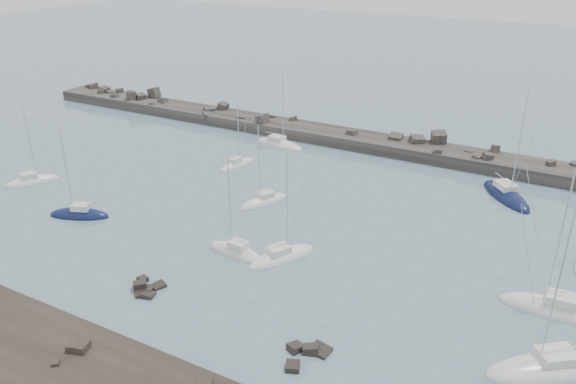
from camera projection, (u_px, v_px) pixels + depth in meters
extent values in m
plane|color=slate|center=(233.00, 254.00, 59.84)|extent=(400.00, 400.00, 0.00)
cube|color=black|center=(73.00, 347.00, 45.22)|extent=(1.16, 1.17, 0.66)
cube|color=black|center=(56.00, 363.00, 43.84)|extent=(0.84, 0.86, 0.28)
cube|color=black|center=(205.00, 384.00, 41.50)|extent=(1.47, 1.43, 0.61)
cube|color=black|center=(80.00, 347.00, 45.29)|extent=(1.51, 1.50, 0.65)
cube|color=black|center=(147.00, 291.00, 53.68)|extent=(1.63, 1.80, 0.96)
cube|color=black|center=(159.00, 287.00, 54.22)|extent=(1.55, 1.68, 0.91)
cube|color=black|center=(143.00, 280.00, 54.82)|extent=(0.99, 1.14, 0.83)
cube|color=black|center=(142.00, 294.00, 53.04)|extent=(1.73, 1.81, 0.86)
cube|color=black|center=(148.00, 297.00, 52.72)|extent=(1.47, 1.42, 1.01)
cube|color=black|center=(140.00, 287.00, 53.62)|extent=(1.70, 1.65, 1.25)
cube|color=black|center=(311.00, 351.00, 45.67)|extent=(1.72, 1.64, 1.30)
cube|color=black|center=(293.00, 368.00, 43.87)|extent=(1.46, 1.48, 0.91)
cube|color=black|center=(295.00, 350.00, 45.94)|extent=(1.50, 1.69, 1.29)
cube|color=black|center=(320.00, 352.00, 45.75)|extent=(1.81, 1.61, 1.12)
cube|color=black|center=(314.00, 352.00, 45.75)|extent=(0.70, 0.74, 0.75)
cube|color=#2D2A28|center=(322.00, 138.00, 93.39)|extent=(115.00, 6.00, 3.20)
cube|color=#2D2A28|center=(223.00, 107.00, 103.01)|extent=(1.93, 1.77, 1.92)
cube|color=#2D2A28|center=(206.00, 116.00, 100.38)|extent=(2.10, 1.80, 1.60)
cube|color=#2D2A28|center=(352.00, 133.00, 90.15)|extent=(1.90, 1.68, 1.22)
cube|color=#2D2A28|center=(469.00, 153.00, 83.27)|extent=(1.42, 1.68, 0.99)
cube|color=#2D2A28|center=(294.00, 120.00, 97.17)|extent=(2.05, 1.80, 1.64)
cube|color=#2D2A28|center=(477.00, 158.00, 80.71)|extent=(1.48, 1.48, 1.07)
cube|color=#2D2A28|center=(209.00, 110.00, 102.82)|extent=(2.81, 2.76, 1.59)
cube|color=#2D2A28|center=(575.00, 165.00, 78.06)|extent=(1.46, 1.51, 0.93)
cube|color=#2D2A28|center=(439.00, 138.00, 86.29)|extent=(2.79, 2.96, 2.45)
cube|color=#2D2A28|center=(141.00, 97.00, 109.42)|extent=(2.33, 2.25, 1.77)
cube|color=#2D2A28|center=(241.00, 119.00, 98.37)|extent=(1.65, 1.46, 1.16)
cube|color=#2D2A28|center=(151.00, 105.00, 106.26)|extent=(1.41, 1.49, 1.02)
cube|color=#2D2A28|center=(438.00, 152.00, 82.45)|extent=(1.44, 1.22, 0.95)
cube|color=#2D2A28|center=(392.00, 145.00, 86.82)|extent=(1.35, 1.48, 1.08)
cube|color=#2D2A28|center=(272.00, 117.00, 98.52)|extent=(1.20, 1.29, 1.01)
cube|color=#2D2A28|center=(154.00, 93.00, 110.52)|extent=(2.34, 1.74, 2.41)
cube|color=#2D2A28|center=(94.00, 87.00, 117.39)|extent=(2.61, 2.48, 1.89)
cube|color=#2D2A28|center=(101.00, 92.00, 113.59)|extent=(1.95, 1.98, 1.19)
cube|color=#2D2A28|center=(91.00, 94.00, 113.44)|extent=(1.37, 1.47, 0.91)
cube|color=#2D2A28|center=(495.00, 150.00, 82.97)|extent=(1.52, 1.90, 1.68)
cube|color=#2D2A28|center=(105.00, 90.00, 114.69)|extent=(1.83, 1.73, 1.49)
cube|color=#2D2A28|center=(90.00, 87.00, 118.23)|extent=(1.88, 1.75, 1.18)
cube|color=#2D2A28|center=(115.00, 96.00, 110.87)|extent=(1.60, 1.52, 1.40)
cube|color=#2D2A28|center=(551.00, 164.00, 77.86)|extent=(1.47, 1.47, 1.07)
cube|color=#2D2A28|center=(263.00, 119.00, 95.84)|extent=(2.11, 2.15, 2.11)
cube|color=#2D2A28|center=(396.00, 138.00, 88.23)|extent=(2.08, 1.92, 1.66)
cube|color=#2D2A28|center=(417.00, 141.00, 86.67)|extent=(2.99, 2.89, 1.77)
cube|color=#2D2A28|center=(487.00, 157.00, 80.05)|extent=(1.94, 1.69, 1.55)
cube|color=#2D2A28|center=(137.00, 100.00, 109.86)|extent=(1.83, 1.81, 1.38)
cube|color=#2D2A28|center=(110.00, 93.00, 114.11)|extent=(1.51, 1.28, 1.23)
cube|color=#2D2A28|center=(131.00, 96.00, 109.09)|extent=(2.71, 2.85, 2.24)
cube|color=#2D2A28|center=(120.00, 91.00, 114.14)|extent=(1.46, 1.63, 1.21)
cube|color=#2D2A28|center=(163.00, 102.00, 107.45)|extent=(1.75, 1.77, 1.85)
ellipsoid|color=silver|center=(33.00, 182.00, 76.94)|extent=(5.55, 7.14, 1.94)
cube|color=silver|center=(29.00, 175.00, 76.30)|extent=(2.24, 2.42, 0.66)
cylinder|color=silver|center=(30.00, 143.00, 74.87)|extent=(0.11, 0.11, 9.50)
cylinder|color=silver|center=(24.00, 172.00, 75.82)|extent=(1.55, 2.45, 0.09)
ellipsoid|color=#0E163B|center=(79.00, 216.00, 67.73)|extent=(7.68, 4.95, 2.13)
cube|color=silver|center=(81.00, 207.00, 67.16)|extent=(2.48, 2.17, 0.75)
cylinder|color=silver|center=(67.00, 171.00, 65.33)|extent=(0.13, 0.13, 9.95)
cylinder|color=silver|center=(84.00, 202.00, 66.83)|extent=(2.76, 1.24, 0.11)
ellipsoid|color=silver|center=(237.00, 166.00, 82.53)|extent=(3.41, 6.89, 1.79)
cube|color=silver|center=(235.00, 160.00, 81.86)|extent=(1.70, 2.09, 0.60)
cylinder|color=silver|center=(238.00, 131.00, 80.72)|extent=(0.10, 0.10, 8.92)
cylinder|color=silver|center=(233.00, 157.00, 81.31)|extent=(0.65, 2.60, 0.09)
ellipsoid|color=silver|center=(279.00, 145.00, 90.58)|extent=(9.16, 3.90, 2.08)
cube|color=silver|center=(277.00, 138.00, 90.32)|extent=(2.70, 2.10, 0.61)
cylinder|color=silver|center=(283.00, 105.00, 87.33)|extent=(0.10, 0.10, 11.98)
cylinder|color=silver|center=(274.00, 134.00, 90.41)|extent=(3.53, 0.55, 0.09)
ellipsoid|color=silver|center=(236.00, 253.00, 59.76)|extent=(7.32, 2.87, 2.01)
cube|color=silver|center=(238.00, 245.00, 59.08)|extent=(2.13, 1.62, 0.69)
cylinder|color=silver|center=(230.00, 204.00, 57.69)|extent=(0.12, 0.12, 9.65)
cylinder|color=silver|center=(242.00, 241.00, 58.56)|extent=(2.86, 0.36, 0.10)
ellipsoid|color=silver|center=(263.00, 203.00, 71.14)|extent=(4.81, 7.29, 1.86)
cube|color=silver|center=(266.00, 194.00, 70.88)|extent=(2.08, 2.36, 0.61)
cylinder|color=silver|center=(259.00, 163.00, 68.53)|extent=(0.10, 0.10, 9.46)
cylinder|color=silver|center=(269.00, 189.00, 70.92)|extent=(1.21, 2.60, 0.09)
ellipsoid|color=silver|center=(282.00, 258.00, 58.88)|extent=(5.99, 8.22, 2.05)
cube|color=silver|center=(279.00, 249.00, 58.18)|extent=(2.48, 2.74, 0.66)
cylinder|color=silver|center=(287.00, 203.00, 56.59)|extent=(0.11, 0.11, 10.80)
cylinder|color=silver|center=(274.00, 246.00, 57.65)|extent=(1.61, 2.86, 0.09)
ellipsoid|color=#0E163B|center=(506.00, 197.00, 72.57)|extent=(8.65, 9.55, 2.48)
cube|color=silver|center=(506.00, 186.00, 72.41)|extent=(3.29, 3.40, 0.78)
cylinder|color=silver|center=(519.00, 143.00, 68.65)|extent=(0.13, 0.13, 13.32)
cylinder|color=silver|center=(504.00, 178.00, 72.72)|extent=(2.60, 3.11, 0.11)
ellipsoid|color=silver|center=(553.00, 311.00, 50.61)|extent=(9.46, 3.32, 2.45)
cube|color=silver|center=(561.00, 299.00, 49.83)|extent=(2.70, 2.00, 0.80)
cylinder|color=silver|center=(560.00, 238.00, 47.85)|extent=(0.14, 0.14, 12.60)
cylinder|color=silver|center=(571.00, 294.00, 49.26)|extent=(3.74, 0.28, 0.11)
ellipsoid|color=silver|center=(547.00, 370.00, 43.75)|extent=(10.11, 8.78, 2.41)
cube|color=silver|center=(557.00, 355.00, 43.24)|extent=(3.55, 3.39, 0.71)
cylinder|color=silver|center=(558.00, 285.00, 40.31)|extent=(0.12, 0.12, 13.88)
cylinder|color=silver|center=(567.00, 347.00, 43.07)|extent=(3.33, 2.58, 0.10)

